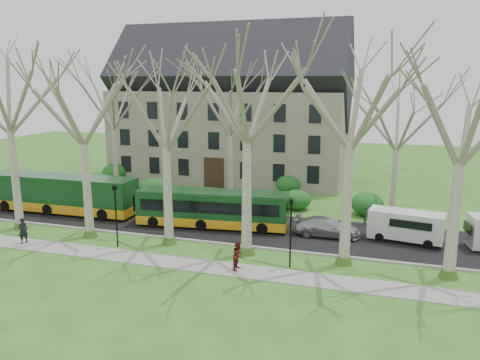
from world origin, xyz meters
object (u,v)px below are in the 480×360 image
bus_lead (63,193)px  bus_follow (212,208)px  van_a (406,227)px  pedestrian_a (23,231)px  pedestrian_b (238,255)px  sedan (327,227)px

bus_lead → bus_follow: 13.63m
van_a → pedestrian_a: 26.75m
bus_lead → van_a: size_ratio=2.63×
van_a → pedestrian_b: size_ratio=2.88×
van_a → pedestrian_a: bearing=-152.2°
bus_follow → sedan: 8.84m
bus_lead → van_a: bus_lead is taller
bus_follow → van_a: size_ratio=2.32×
bus_lead → pedestrian_a: bus_lead is taller
pedestrian_a → pedestrian_b: 15.69m
bus_follow → pedestrian_b: (4.46, -7.42, -0.58)m
bus_follow → pedestrian_a: size_ratio=6.41×
van_a → bus_follow: bearing=-167.1°
van_a → pedestrian_a: size_ratio=2.76×
bus_lead → pedestrian_b: size_ratio=7.57×
pedestrian_b → van_a: bearing=-44.9°
bus_follow → van_a: bus_follow is taller
bus_follow → pedestrian_a: 13.51m
van_a → pedestrian_b: (-9.74, -8.21, -0.22)m
sedan → bus_lead: bearing=90.0°
pedestrian_a → van_a: bearing=130.0°
sedan → pedestrian_b: 8.90m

